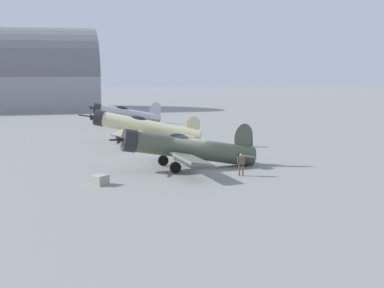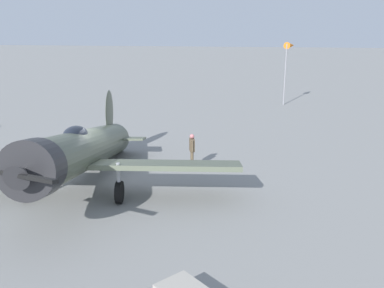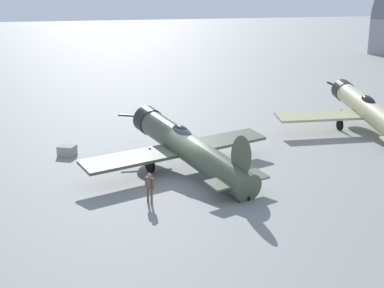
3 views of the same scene
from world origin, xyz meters
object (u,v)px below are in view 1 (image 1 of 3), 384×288
(airplane_far_line, at_px, (125,113))
(fuel_drum, at_px, (249,142))
(equipment_crate, at_px, (99,180))
(ground_crew_mechanic, at_px, (241,162))
(airplane_foreground, at_px, (186,148))
(airplane_mid_apron, at_px, (144,127))

(airplane_far_line, bearing_deg, fuel_drum, 112.27)
(equipment_crate, bearing_deg, airplane_far_line, 0.33)
(airplane_far_line, xyz_separation_m, ground_crew_mechanic, (-38.75, -9.69, -0.52))
(airplane_foreground, xyz_separation_m, fuel_drum, (11.65, -6.73, -1.06))
(airplane_far_line, distance_m, fuel_drum, 27.04)
(airplane_foreground, relative_size, equipment_crate, 9.12)
(airplane_mid_apron, bearing_deg, fuel_drum, 169.92)
(ground_crew_mechanic, bearing_deg, airplane_far_line, 172.00)
(airplane_mid_apron, bearing_deg, airplane_far_line, -71.28)
(fuel_drum, bearing_deg, equipment_crate, 144.33)
(airplane_far_line, relative_size, equipment_crate, 9.28)
(airplane_mid_apron, height_order, ground_crew_mechanic, airplane_mid_apron)
(airplane_foreground, bearing_deg, ground_crew_mechanic, 123.83)
(ground_crew_mechanic, xyz_separation_m, equipment_crate, (-2.54, 9.45, -0.62))
(ground_crew_mechanic, bearing_deg, fuel_drum, 146.26)
(fuel_drum, bearing_deg, airplane_foreground, 149.96)
(ground_crew_mechanic, bearing_deg, airplane_mid_apron, 178.20)
(ground_crew_mechanic, bearing_deg, equipment_crate, -97.00)
(equipment_crate, height_order, fuel_drum, fuel_drum)
(airplane_far_line, xyz_separation_m, fuel_drum, (-23.81, -12.78, -1.00))
(airplane_far_line, bearing_deg, equipment_crate, 84.36)
(ground_crew_mechanic, distance_m, equipment_crate, 9.81)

